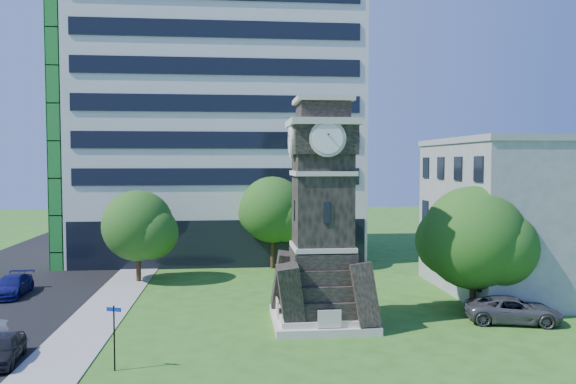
{
  "coord_description": "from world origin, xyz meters",
  "views": [
    {
      "loc": [
        -1.77,
        -27.98,
        8.8
      ],
      "look_at": [
        1.49,
        5.65,
        6.99
      ],
      "focal_mm": 35.0,
      "sensor_mm": 36.0,
      "label": 1
    }
  ],
  "objects": [
    {
      "name": "ground",
      "position": [
        0.0,
        0.0,
        0.0
      ],
      "size": [
        160.0,
        160.0,
        0.0
      ],
      "primitive_type": "plane",
      "color": "#2B5D1A",
      "rests_on": "ground"
    },
    {
      "name": "sidewalk",
      "position": [
        -9.5,
        5.0,
        0.03
      ],
      "size": [
        3.0,
        70.0,
        0.06
      ],
      "primitive_type": "cube",
      "color": "gray",
      "rests_on": "ground"
    },
    {
      "name": "clock_tower",
      "position": [
        3.0,
        2.0,
        5.28
      ],
      "size": [
        5.4,
        5.4,
        12.22
      ],
      "color": "beige",
      "rests_on": "ground"
    },
    {
      "name": "office_tall",
      "position": [
        -3.2,
        25.84,
        14.22
      ],
      "size": [
        26.2,
        15.11,
        28.6
      ],
      "color": "silver",
      "rests_on": "ground"
    },
    {
      "name": "office_low",
      "position": [
        19.97,
        8.0,
        5.21
      ],
      "size": [
        15.2,
        12.2,
        10.4
      ],
      "color": "#A1A4A6",
      "rests_on": "ground"
    },
    {
      "name": "car_street_south",
      "position": [
        -11.88,
        -2.76,
        0.61
      ],
      "size": [
        1.9,
        3.76,
        1.23
      ],
      "primitive_type": "imported",
      "rotation": [
        0.0,
        0.0,
        0.13
      ],
      "color": "black",
      "rests_on": "ground"
    },
    {
      "name": "car_street_north",
      "position": [
        -16.38,
        10.13,
        0.66
      ],
      "size": [
        2.06,
        4.66,
        1.33
      ],
      "primitive_type": "imported",
      "rotation": [
        0.0,
        0.0,
        0.04
      ],
      "color": "navy",
      "rests_on": "ground"
    },
    {
      "name": "car_east_lot",
      "position": [
        13.44,
        1.02,
        0.7
      ],
      "size": [
        5.48,
        3.5,
        1.41
      ],
      "primitive_type": "imported",
      "rotation": [
        0.0,
        0.0,
        1.33
      ],
      "color": "#49494D",
      "rests_on": "ground"
    },
    {
      "name": "park_bench",
      "position": [
        3.48,
        1.22,
        0.45
      ],
      "size": [
        1.66,
        0.44,
        0.86
      ],
      "rotation": [
        0.0,
        0.0,
        -0.25
      ],
      "color": "black",
      "rests_on": "ground"
    },
    {
      "name": "street_sign",
      "position": [
        -6.82,
        -4.16,
        1.74
      ],
      "size": [
        0.67,
        0.07,
        2.78
      ],
      "rotation": [
        0.0,
        0.0,
        -0.36
      ],
      "color": "black",
      "rests_on": "ground"
    },
    {
      "name": "tree_nw",
      "position": [
        -8.71,
        13.75,
        3.99
      ],
      "size": [
        5.71,
        5.19,
        6.75
      ],
      "rotation": [
        0.0,
        0.0,
        0.32
      ],
      "color": "#332114",
      "rests_on": "ground"
    },
    {
      "name": "tree_nc",
      "position": [
        1.48,
        18.15,
        4.68
      ],
      "size": [
        6.02,
        5.48,
        7.62
      ],
      "rotation": [
        0.0,
        0.0,
        0.16
      ],
      "color": "#332114",
      "rests_on": "ground"
    },
    {
      "name": "tree_ne",
      "position": [
        4.44,
        17.86,
        4.51
      ],
      "size": [
        5.46,
        4.97,
        7.19
      ],
      "rotation": [
        0.0,
        0.0,
        -0.34
      ],
      "color": "#332114",
      "rests_on": "ground"
    },
    {
      "name": "tree_east",
      "position": [
        12.33,
        3.56,
        4.19
      ],
      "size": [
        6.67,
        6.06,
        7.39
      ],
      "rotation": [
        0.0,
        0.0,
        0.06
      ],
      "color": "#332114",
      "rests_on": "ground"
    }
  ]
}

